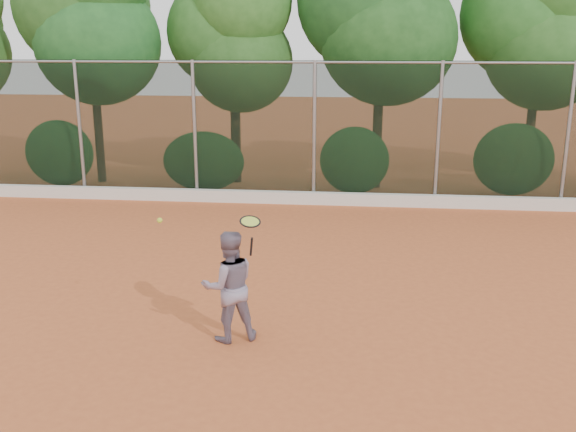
# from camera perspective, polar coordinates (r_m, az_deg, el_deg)

# --- Properties ---
(ground) EXTENTS (80.00, 80.00, 0.00)m
(ground) POSITION_cam_1_polar(r_m,az_deg,el_deg) (9.60, -0.65, -8.78)
(ground) COLOR #BD5A2C
(ground) RESTS_ON ground
(concrete_curb) EXTENTS (24.00, 0.20, 0.30)m
(concrete_curb) POSITION_cam_1_polar(r_m,az_deg,el_deg) (16.01, 2.24, 1.59)
(concrete_curb) COLOR silver
(concrete_curb) RESTS_ON ground
(tennis_player) EXTENTS (0.91, 0.82, 1.53)m
(tennis_player) POSITION_cam_1_polar(r_m,az_deg,el_deg) (8.61, -5.27, -6.22)
(tennis_player) COLOR gray
(tennis_player) RESTS_ON ground
(chainlink_fence) EXTENTS (24.09, 0.09, 3.50)m
(chainlink_fence) POSITION_cam_1_polar(r_m,az_deg,el_deg) (15.88, 2.35, 7.75)
(chainlink_fence) COLOR black
(chainlink_fence) RESTS_ON ground
(foliage_backdrop) EXTENTS (23.70, 3.63, 7.55)m
(foliage_backdrop) POSITION_cam_1_polar(r_m,az_deg,el_deg) (17.77, 1.06, 16.76)
(foliage_backdrop) COLOR #412B19
(foliage_backdrop) RESTS_ON ground
(tennis_racket) EXTENTS (0.35, 0.35, 0.54)m
(tennis_racket) POSITION_cam_1_polar(r_m,az_deg,el_deg) (8.10, -3.37, -0.76)
(tennis_racket) COLOR black
(tennis_racket) RESTS_ON ground
(tennis_ball_in_flight) EXTENTS (0.07, 0.07, 0.07)m
(tennis_ball_in_flight) POSITION_cam_1_polar(r_m,az_deg,el_deg) (8.39, -11.33, -0.38)
(tennis_ball_in_flight) COLOR #C1DC32
(tennis_ball_in_flight) RESTS_ON ground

